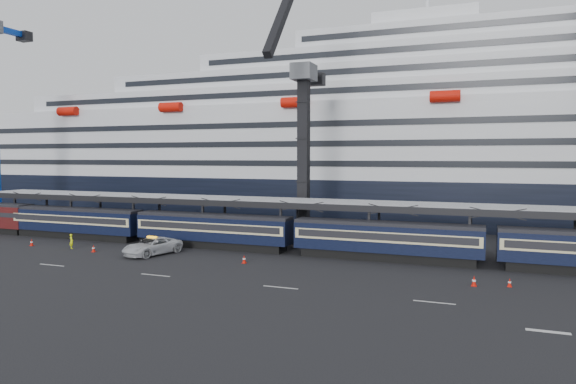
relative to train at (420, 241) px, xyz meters
name	(u,v)px	position (x,y,z in m)	size (l,w,h in m)	color
ground	(465,291)	(4.65, -10.00, -2.20)	(260.00, 260.00, 0.00)	black
train	(420,241)	(0.00, 0.00, 0.00)	(133.05, 3.00, 4.05)	black
canopy	(471,208)	(4.65, 4.00, 3.05)	(130.00, 6.25, 5.53)	gray
cruise_ship	(469,145)	(3.57, 35.99, 10.14)	(214.09, 28.84, 34.00)	black
crane_dark_near	(303,146)	(-15.35, 8.59, 9.73)	(4.50, 17.75, 35.08)	#53575C
pickup_truck	(152,246)	(-27.42, -6.02, -1.28)	(3.07, 6.65, 1.85)	#BBBDC3
worker	(71,241)	(-38.29, -6.24, -1.36)	(0.62, 0.40, 1.69)	#EEFF0D
traffic_cone_a	(32,242)	(-44.10, -6.47, -1.79)	(0.42, 0.42, 0.83)	red
traffic_cone_b	(94,248)	(-34.45, -7.02, -1.80)	(0.41, 0.41, 0.82)	red
traffic_cone_c	(244,259)	(-16.22, -6.50, -1.79)	(0.42, 0.42, 0.83)	red
traffic_cone_d	(474,281)	(5.27, -7.95, -1.77)	(0.43, 0.43, 0.87)	red
traffic_cone_e	(510,282)	(7.99, -7.16, -1.85)	(0.35, 0.35, 0.71)	red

